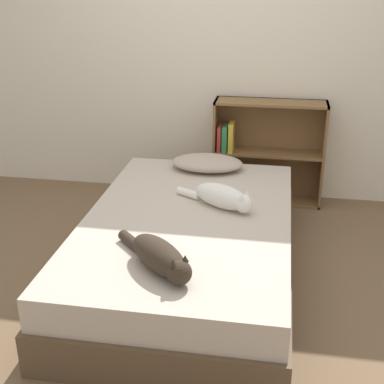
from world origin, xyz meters
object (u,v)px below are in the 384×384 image
at_px(pillow, 207,163).
at_px(cat_light, 223,197).
at_px(bed, 188,248).
at_px(cat_dark, 160,257).
at_px(bookshelf, 265,150).

bearing_deg(pillow, cat_light, -73.48).
bearing_deg(bed, cat_light, 40.36).
height_order(pillow, cat_dark, cat_dark).
height_order(pillow, cat_light, cat_light).
height_order(bed, pillow, pillow).
bearing_deg(pillow, bookshelf, 52.81).
xyz_separation_m(cat_light, bookshelf, (0.21, 1.21, -0.07)).
height_order(bed, cat_dark, cat_dark).
bearing_deg(cat_light, pillow, 135.08).
distance_m(pillow, bookshelf, 0.68).
distance_m(cat_dark, bookshelf, 2.07).
distance_m(pillow, cat_light, 0.70).
bearing_deg(cat_dark, pillow, 134.42).
xyz_separation_m(pillow, cat_dark, (-0.03, -1.48, 0.02)).
height_order(cat_light, bookshelf, bookshelf).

